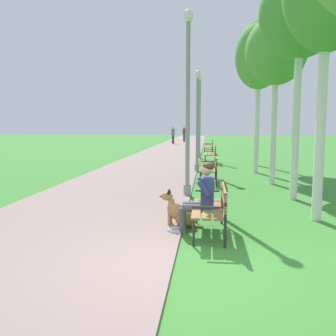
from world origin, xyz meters
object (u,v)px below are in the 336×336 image
Objects in this scene: park_bench_far at (212,153)px; lamp_post_far at (200,116)px; pedestrian_further_distant at (184,134)px; park_bench_mid at (210,167)px; park_bench_furthest at (209,146)px; lamp_post_mid at (197,120)px; birch_tree_fifth at (259,57)px; park_bench_near at (213,205)px; lamp_post_near at (188,102)px; birch_tree_fourth at (276,52)px; birch_tree_sixth at (258,51)px; pedestrian_distant at (173,135)px; person_seated_on_near_bench at (201,195)px; birch_tree_third at (300,15)px; dog_shepherd at (179,213)px.

lamp_post_far is at bearing 104.88° from park_bench_far.
pedestrian_further_distant is at bearing 97.33° from park_bench_far.
park_bench_mid and park_bench_furthest have the same top height.
birch_tree_fifth is at bearing -2.72° from lamp_post_mid.
birch_tree_fifth reaches higher than park_bench_mid.
lamp_post_far reaches higher than park_bench_near.
birch_tree_fourth is (2.56, 2.25, 1.64)m from lamp_post_near.
park_bench_far is at bearing 85.15° from lamp_post_near.
birch_tree_sixth is 22.52m from pedestrian_further_distant.
pedestrian_distant is at bearing 107.34° from birch_tree_sixth.
lamp_post_far is 2.73× the size of pedestrian_further_distant.
birch_tree_sixth is at bearing 78.29° from person_seated_on_near_bench.
lamp_post_near is at bearing -94.85° from park_bench_far.
park_bench_mid is at bearing -90.03° from park_bench_furthest.
pedestrian_distant is at bearing 101.61° from park_bench_far.
birch_tree_third reaches higher than pedestrian_distant.
birch_tree_fourth is (2.14, 5.60, 3.40)m from person_seated_on_near_bench.
lamp_post_near is at bearing -86.09° from pedestrian_further_distant.
lamp_post_near reaches higher than park_bench_furthest.
person_seated_on_near_bench is 1.50× the size of dog_shepherd.
pedestrian_distant is (-5.36, 23.08, -3.24)m from birch_tree_fourth.
park_bench_mid is 0.23× the size of birch_tree_sixth.
park_bench_near is 0.91× the size of pedestrian_further_distant.
park_bench_furthest is 17.26m from person_seated_on_near_bench.
birch_tree_fourth reaches higher than park_bench_furthest.
birch_tree_third is 26.29m from pedestrian_distant.
park_bench_far is at bearing 79.36° from lamp_post_mid.
lamp_post_mid is 0.61× the size of birch_tree_sixth.
pedestrian_further_distant is at bearing 99.58° from birch_tree_fourth.
park_bench_far is 3.11m from lamp_post_far.
birch_tree_sixth is 3.93× the size of pedestrian_further_distant.
birch_tree_fifth is (2.29, -0.11, 2.34)m from lamp_post_mid.
park_bench_mid reaches higher than dog_shepherd.
park_bench_furthest is 14.06m from lamp_post_near.
lamp_post_far reaches higher than park_bench_furthest.
park_bench_furthest is 0.32× the size of lamp_post_near.
park_bench_furthest is 16.87m from dog_shepherd.
dog_shepherd is (-0.61, 0.40, -0.25)m from park_bench_near.
park_bench_near is at bearing -100.67° from birch_tree_sixth.
birch_tree_sixth reaches higher than lamp_post_mid.
lamp_post_far reaches higher than dog_shepherd.
park_bench_furthest is 12.35m from birch_tree_fourth.
park_bench_near is at bearing -85.40° from pedestrian_further_distant.
pedestrian_distant is at bearing 96.41° from person_seated_on_near_bench.
park_bench_furthest reaches higher than dog_shepherd.
park_bench_furthest is at bearing 87.97° from dog_shepherd.
park_bench_far is 1.20× the size of person_seated_on_near_bench.
lamp_post_far is 4.89m from birch_tree_sixth.
birch_tree_third is 5.11m from birch_tree_fifth.
person_seated_on_near_bench is 0.70m from dog_shepherd.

